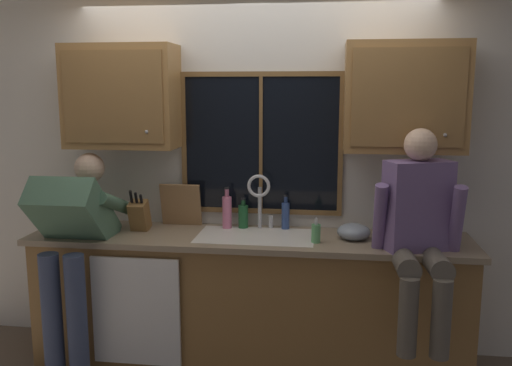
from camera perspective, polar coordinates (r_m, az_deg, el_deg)
back_wall at (r=4.04m, az=-0.09°, el=0.69°), size 5.36×0.12×2.55m
window_glass at (r=3.93m, az=0.54°, el=4.11°), size 1.10×0.02×0.95m
window_frame_top at (r=3.90m, az=0.53°, el=11.31°), size 1.17×0.02×0.04m
window_frame_bottom at (r=4.00m, az=0.51°, el=-2.93°), size 1.17×0.02×0.04m
window_frame_left at (r=4.03m, az=-7.52°, el=4.17°), size 0.03×0.02×0.95m
window_frame_right at (r=3.89m, az=8.86°, el=3.94°), size 0.03×0.02×0.95m
window_mullion_center at (r=3.92m, az=0.52°, el=4.10°), size 0.02×0.02×0.95m
lower_cabinet_run at (r=3.93m, az=-0.79°, el=-12.25°), size 2.96×0.58×0.88m
countertop at (r=3.76m, az=-0.85°, el=-5.85°), size 3.02×0.62×0.04m
dishwasher_front at (r=3.80m, az=-12.42°, el=-12.97°), size 0.60×0.02×0.74m
upper_cabinet_left at (r=4.00m, az=-13.86°, el=8.74°), size 0.78×0.36×0.72m
upper_cabinet_right at (r=3.75m, az=15.26°, el=8.62°), size 0.78×0.36×0.72m
sink at (r=3.79m, az=-0.04°, el=-6.98°), size 0.80×0.46×0.21m
faucet at (r=3.87m, az=0.44°, el=-1.23°), size 0.18×0.09×0.40m
person_standing at (r=3.84m, az=-18.50°, el=-5.58°), size 0.53×0.72×1.47m
person_sitting_on_counter at (r=3.46m, az=16.66°, el=-4.18°), size 0.54×0.66×1.26m
knife_block at (r=3.96m, az=-12.07°, el=-3.36°), size 0.12×0.18×0.32m
cutting_board at (r=4.04m, az=-7.85°, el=-2.27°), size 0.30×0.09×0.31m
mixing_bowl at (r=3.73m, az=10.16°, el=-5.03°), size 0.22×0.22×0.11m
soap_dispenser at (r=3.61m, az=6.28°, el=-5.20°), size 0.06×0.07×0.17m
bottle_green_glass at (r=3.92m, az=3.10°, el=-3.36°), size 0.06×0.06×0.25m
bottle_tall_clear at (r=3.94m, az=-3.04°, el=-2.97°), size 0.07×0.07×0.30m
bottle_amber_small at (r=3.95m, az=-1.34°, el=-3.44°), size 0.07×0.07×0.22m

